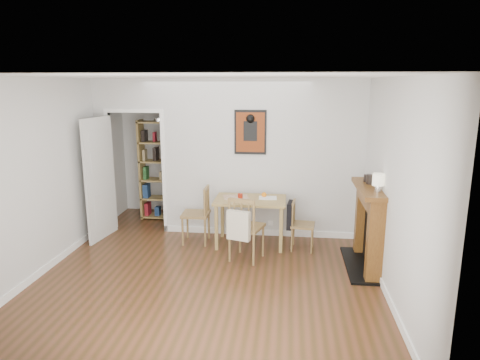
# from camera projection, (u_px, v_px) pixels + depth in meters

# --- Properties ---
(ground) EXTENTS (5.20, 5.20, 0.00)m
(ground) POSITION_uv_depth(u_px,v_px,m) (213.00, 266.00, 6.05)
(ground) COLOR #572F1C
(ground) RESTS_ON ground
(room_shell) EXTENTS (5.20, 5.20, 5.20)m
(room_shell) POSITION_uv_depth(u_px,v_px,m) (232.00, 159.00, 7.05)
(room_shell) COLOR silver
(room_shell) RESTS_ON ground
(dining_table) EXTENTS (1.11, 0.70, 0.75)m
(dining_table) POSITION_uv_depth(u_px,v_px,m) (250.00, 204.00, 6.72)
(dining_table) COLOR olive
(dining_table) RESTS_ON ground
(chair_left) EXTENTS (0.48, 0.48, 0.93)m
(chair_left) POSITION_uv_depth(u_px,v_px,m) (196.00, 215.00, 6.86)
(chair_left) COLOR olive
(chair_left) RESTS_ON ground
(chair_right) EXTENTS (0.47, 0.42, 0.77)m
(chair_right) POSITION_uv_depth(u_px,v_px,m) (302.00, 225.00, 6.57)
(chair_right) COLOR olive
(chair_right) RESTS_ON ground
(chair_front) EXTENTS (0.60, 0.64, 0.97)m
(chair_front) POSITION_uv_depth(u_px,v_px,m) (246.00, 227.00, 6.18)
(chair_front) COLOR olive
(chair_front) RESTS_ON ground
(bookshelf) EXTENTS (0.79, 0.32, 1.87)m
(bookshelf) POSITION_uv_depth(u_px,v_px,m) (161.00, 171.00, 8.01)
(bookshelf) COLOR olive
(bookshelf) RESTS_ON ground
(fireplace) EXTENTS (0.45, 1.25, 1.16)m
(fireplace) POSITION_uv_depth(u_px,v_px,m) (369.00, 225.00, 5.91)
(fireplace) COLOR brown
(fireplace) RESTS_ON ground
(red_glass) EXTENTS (0.08, 0.08, 0.10)m
(red_glass) POSITION_uv_depth(u_px,v_px,m) (240.00, 196.00, 6.65)
(red_glass) COLOR maroon
(red_glass) RESTS_ON dining_table
(orange_fruit) EXTENTS (0.08, 0.08, 0.08)m
(orange_fruit) POSITION_uv_depth(u_px,v_px,m) (264.00, 195.00, 6.79)
(orange_fruit) COLOR orange
(orange_fruit) RESTS_ON dining_table
(placemat) EXTENTS (0.45, 0.38, 0.00)m
(placemat) POSITION_uv_depth(u_px,v_px,m) (236.00, 197.00, 6.81)
(placemat) COLOR beige
(placemat) RESTS_ON dining_table
(notebook) EXTENTS (0.29, 0.21, 0.01)m
(notebook) POSITION_uv_depth(u_px,v_px,m) (268.00, 198.00, 6.73)
(notebook) COLOR white
(notebook) RESTS_ON dining_table
(mantel_lamp) EXTENTS (0.15, 0.15, 0.24)m
(mantel_lamp) POSITION_uv_depth(u_px,v_px,m) (378.00, 181.00, 5.46)
(mantel_lamp) COLOR silver
(mantel_lamp) RESTS_ON fireplace
(ceramic_jar_a) EXTENTS (0.11, 0.11, 0.13)m
(ceramic_jar_a) POSITION_uv_depth(u_px,v_px,m) (370.00, 179.00, 5.92)
(ceramic_jar_a) COLOR black
(ceramic_jar_a) RESTS_ON fireplace
(ceramic_jar_b) EXTENTS (0.08, 0.08, 0.10)m
(ceramic_jar_b) POSITION_uv_depth(u_px,v_px,m) (367.00, 178.00, 6.06)
(ceramic_jar_b) COLOR black
(ceramic_jar_b) RESTS_ON fireplace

